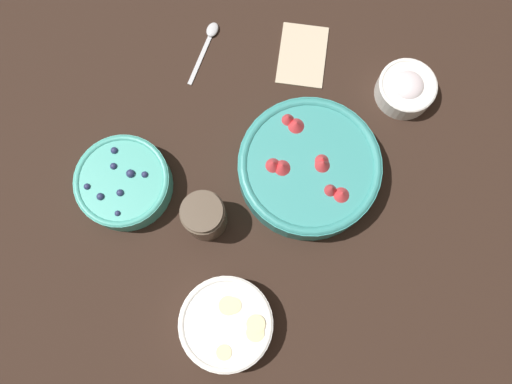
# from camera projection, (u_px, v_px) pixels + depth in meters

# --- Properties ---
(ground_plane) EXTENTS (4.00, 4.00, 0.00)m
(ground_plane) POSITION_uv_depth(u_px,v_px,m) (247.00, 194.00, 0.91)
(ground_plane) COLOR black
(bowl_strawberries) EXTENTS (0.25, 0.25, 0.08)m
(bowl_strawberries) POSITION_uv_depth(u_px,v_px,m) (309.00, 167.00, 0.88)
(bowl_strawberries) COLOR teal
(bowl_strawberries) RESTS_ON ground_plane
(bowl_blueberries) EXTENTS (0.17, 0.17, 0.06)m
(bowl_blueberries) POSITION_uv_depth(u_px,v_px,m) (124.00, 183.00, 0.88)
(bowl_blueberries) COLOR #47AD9E
(bowl_blueberries) RESTS_ON ground_plane
(bowl_bananas) EXTENTS (0.16, 0.16, 0.05)m
(bowl_bananas) POSITION_uv_depth(u_px,v_px,m) (226.00, 324.00, 0.83)
(bowl_bananas) COLOR white
(bowl_bananas) RESTS_ON ground_plane
(bowl_cream) EXTENTS (0.11, 0.11, 0.05)m
(bowl_cream) POSITION_uv_depth(u_px,v_px,m) (406.00, 88.00, 0.93)
(bowl_cream) COLOR white
(bowl_cream) RESTS_ON ground_plane
(jar_chocolate) EXTENTS (0.08, 0.08, 0.09)m
(jar_chocolate) POSITION_uv_depth(u_px,v_px,m) (204.00, 216.00, 0.86)
(jar_chocolate) COLOR brown
(jar_chocolate) RESTS_ON ground_plane
(napkin) EXTENTS (0.14, 0.11, 0.01)m
(napkin) POSITION_uv_depth(u_px,v_px,m) (302.00, 55.00, 0.97)
(napkin) COLOR beige
(napkin) RESTS_ON ground_plane
(spoon) EXTENTS (0.14, 0.02, 0.01)m
(spoon) POSITION_uv_depth(u_px,v_px,m) (208.00, 41.00, 0.97)
(spoon) COLOR silver
(spoon) RESTS_ON ground_plane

